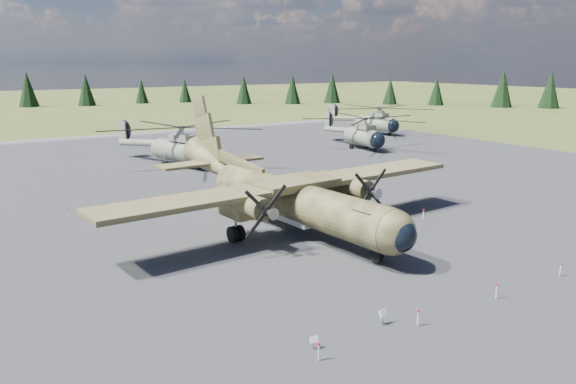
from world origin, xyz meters
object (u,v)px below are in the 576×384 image
transport_plane (284,192)px  helicopter_far (376,115)px  helicopter_mid (364,127)px  helicopter_near (179,138)px

transport_plane → helicopter_far: (45.09, 40.00, 0.49)m
helicopter_mid → helicopter_far: helicopter_far is taller
transport_plane → helicopter_far: bearing=37.8°
helicopter_near → helicopter_far: (41.77, 11.13, -0.18)m
helicopter_near → helicopter_far: size_ratio=1.09×
helicopter_near → helicopter_mid: size_ratio=1.12×
transport_plane → helicopter_mid: 41.98m
transport_plane → helicopter_near: transport_plane is taller
helicopter_mid → transport_plane: bearing=-131.1°
helicopter_mid → helicopter_far: size_ratio=0.97×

